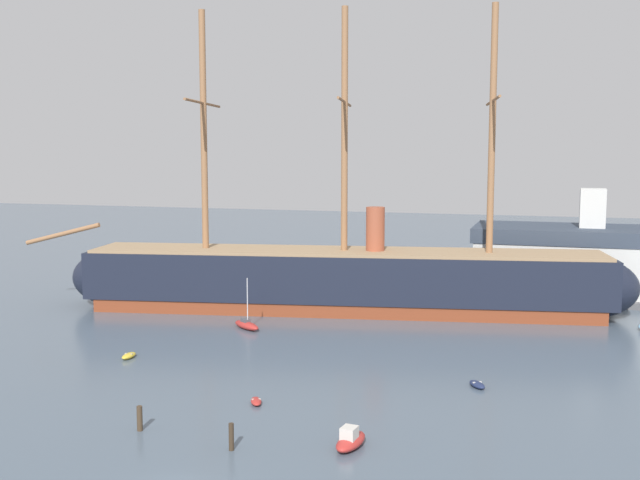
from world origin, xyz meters
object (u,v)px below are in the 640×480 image
(dinghy_far_left, at_px, (189,291))
(dockside_warehouse_right, at_px, (636,264))
(motorboat_foreground_right, at_px, (350,440))
(dinghy_mid_right, at_px, (477,384))
(dinghy_mid_left, at_px, (129,356))
(tall_ship, at_px, (344,279))
(dinghy_near_centre, at_px, (256,401))
(mooring_piling_left_pair, at_px, (140,418))
(mooring_piling_nearest, at_px, (231,437))
(sailboat_alongside_bow, at_px, (247,325))

(dinghy_far_left, height_order, dockside_warehouse_right, dockside_warehouse_right)
(motorboat_foreground_right, xyz_separation_m, dinghy_mid_right, (6.55, 15.39, -0.27))
(motorboat_foreground_right, distance_m, dinghy_mid_left, 29.23)
(tall_ship, relative_size, dinghy_mid_right, 33.97)
(motorboat_foreground_right, bearing_deg, dinghy_far_left, 127.36)
(tall_ship, bearing_deg, dinghy_mid_left, -116.84)
(dinghy_near_centre, relative_size, dinghy_far_left, 1.12)
(tall_ship, bearing_deg, mooring_piling_left_pair, -93.66)
(dinghy_mid_left, distance_m, mooring_piling_left_pair, 19.26)
(dinghy_mid_right, bearing_deg, dockside_warehouse_right, 70.36)
(mooring_piling_nearest, bearing_deg, mooring_piling_left_pair, 170.16)
(dinghy_mid_left, relative_size, dockside_warehouse_right, 0.05)
(dinghy_mid_right, height_order, mooring_piling_nearest, mooring_piling_nearest)
(tall_ship, height_order, dinghy_far_left, tall_ship)
(sailboat_alongside_bow, bearing_deg, dinghy_mid_left, -112.51)
(mooring_piling_left_pair, distance_m, dockside_warehouse_right, 71.60)
(dinghy_near_centre, xyz_separation_m, dinghy_mid_right, (15.65, 9.23, 0.02))
(motorboat_foreground_right, bearing_deg, dockside_warehouse_right, 69.46)
(dinghy_far_left, distance_m, mooring_piling_left_pair, 51.68)
(sailboat_alongside_bow, distance_m, mooring_piling_nearest, 33.78)
(sailboat_alongside_bow, bearing_deg, tall_ship, 58.57)
(dinghy_far_left, relative_size, dockside_warehouse_right, 0.04)
(dinghy_near_centre, bearing_deg, motorboat_foreground_right, -34.08)
(motorboat_foreground_right, xyz_separation_m, dinghy_far_left, (-35.14, 46.04, -0.30))
(dinghy_mid_right, bearing_deg, dinghy_mid_left, -178.63)
(mooring_piling_nearest, bearing_deg, dinghy_mid_left, 136.29)
(dinghy_mid_left, height_order, dockside_warehouse_right, dockside_warehouse_right)
(motorboat_foreground_right, relative_size, mooring_piling_left_pair, 2.09)
(motorboat_foreground_right, bearing_deg, mooring_piling_nearest, -159.53)
(tall_ship, xyz_separation_m, dockside_warehouse_right, (34.31, 18.68, 0.69))
(mooring_piling_nearest, xyz_separation_m, mooring_piling_left_pair, (-7.44, 1.29, -0.02))
(sailboat_alongside_bow, height_order, mooring_piling_left_pair, sailboat_alongside_bow)
(motorboat_foreground_right, bearing_deg, dinghy_mid_left, 149.98)
(dinghy_near_centre, distance_m, mooring_piling_left_pair, 9.39)
(dinghy_mid_left, relative_size, sailboat_alongside_bow, 0.37)
(dinghy_near_centre, height_order, mooring_piling_nearest, mooring_piling_nearest)
(dockside_warehouse_right, bearing_deg, sailboat_alongside_bow, -143.48)
(sailboat_alongside_bow, height_order, mooring_piling_nearest, sailboat_alongside_bow)
(motorboat_foreground_right, distance_m, sailboat_alongside_bow, 34.74)
(dockside_warehouse_right, bearing_deg, mooring_piling_nearest, -115.35)
(tall_ship, distance_m, mooring_piling_nearest, 44.13)
(dinghy_far_left, relative_size, mooring_piling_nearest, 1.00)
(mooring_piling_left_pair, relative_size, dockside_warehouse_right, 0.04)
(dinghy_near_centre, distance_m, mooring_piling_nearest, 9.07)
(dinghy_far_left, bearing_deg, dinghy_mid_right, -36.32)
(sailboat_alongside_bow, xyz_separation_m, dockside_warehouse_right, (41.83, 30.98, 4.12))
(dinghy_mid_left, height_order, dinghy_mid_right, dinghy_mid_left)
(motorboat_foreground_right, bearing_deg, sailboat_alongside_bow, 124.03)
(dinghy_near_centre, distance_m, dinghy_far_left, 47.63)
(dockside_warehouse_right, bearing_deg, dinghy_near_centre, -120.43)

